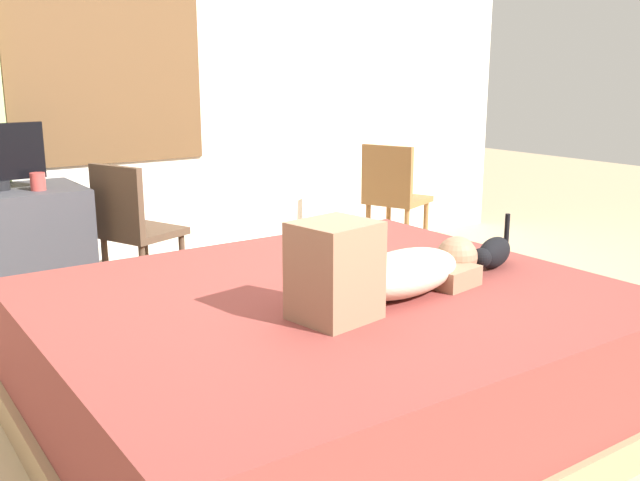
# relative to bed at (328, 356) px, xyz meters

# --- Properties ---
(ground_plane) EXTENTS (16.00, 16.00, 0.00)m
(ground_plane) POSITION_rel_bed_xyz_m (0.09, -0.10, -0.26)
(ground_plane) COLOR tan
(back_wall_with_window) EXTENTS (6.40, 0.14, 2.90)m
(back_wall_with_window) POSITION_rel_bed_xyz_m (0.08, 2.29, 1.19)
(back_wall_with_window) COLOR silver
(back_wall_with_window) RESTS_ON ground
(bed) EXTENTS (2.20, 1.92, 0.53)m
(bed) POSITION_rel_bed_xyz_m (0.00, 0.00, 0.00)
(bed) COLOR #997A56
(bed) RESTS_ON ground
(person_lying) EXTENTS (0.94, 0.40, 0.34)m
(person_lying) POSITION_rel_bed_xyz_m (0.12, -0.21, 0.38)
(person_lying) COLOR #CCB299
(person_lying) RESTS_ON bed
(cat) EXTENTS (0.34, 0.20, 0.21)m
(cat) POSITION_rel_bed_xyz_m (0.78, -0.13, 0.33)
(cat) COLOR black
(cat) RESTS_ON bed
(cup) EXTENTS (0.08, 0.08, 0.09)m
(cup) POSITION_rel_bed_xyz_m (-0.62, 1.77, 0.53)
(cup) COLOR #B23D38
(cup) RESTS_ON desk
(chair_by_desk) EXTENTS (0.49, 0.49, 0.86)m
(chair_by_desk) POSITION_rel_bed_xyz_m (-0.17, 1.65, 0.25)
(chair_by_desk) COLOR #4C3828
(chair_by_desk) RESTS_ON ground
(chair_spare) EXTENTS (0.49, 0.49, 0.86)m
(chair_spare) POSITION_rel_bed_xyz_m (1.70, 1.61, 0.25)
(chair_spare) COLOR brown
(chair_spare) RESTS_ON ground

